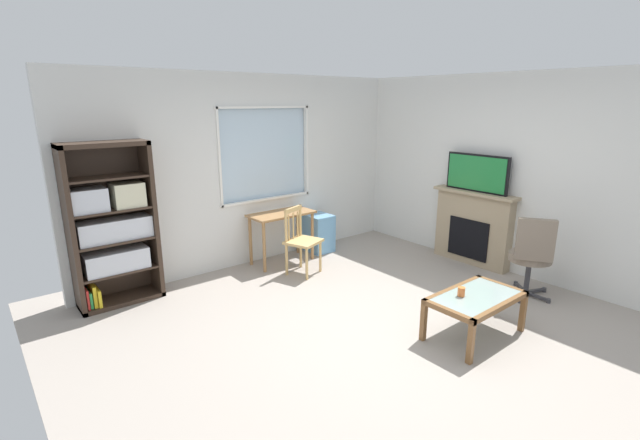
% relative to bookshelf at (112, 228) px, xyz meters
% --- Properties ---
extents(ground, '(5.93, 6.06, 0.02)m').
position_rel_bookshelf_xyz_m(ground, '(1.93, -2.29, -0.90)').
color(ground, '#9E9389').
extents(wall_back_with_window, '(4.93, 0.15, 2.62)m').
position_rel_bookshelf_xyz_m(wall_back_with_window, '(1.90, 0.24, 0.40)').
color(wall_back_with_window, silver).
rests_on(wall_back_with_window, ground).
extents(wall_right, '(0.12, 5.26, 2.62)m').
position_rel_bookshelf_xyz_m(wall_right, '(4.45, -2.29, 0.43)').
color(wall_right, silver).
rests_on(wall_right, ground).
extents(bookshelf, '(0.90, 0.38, 1.84)m').
position_rel_bookshelf_xyz_m(bookshelf, '(0.00, 0.00, 0.00)').
color(bookshelf, '#38281E').
rests_on(bookshelf, ground).
extents(desk_under_window, '(0.93, 0.46, 0.73)m').
position_rel_bookshelf_xyz_m(desk_under_window, '(2.21, -0.11, -0.28)').
color(desk_under_window, '#A37547').
rests_on(desk_under_window, ground).
extents(wooden_chair, '(0.53, 0.52, 0.90)m').
position_rel_bookshelf_xyz_m(wooden_chair, '(2.17, -0.63, -0.42)').
color(wooden_chair, tan).
rests_on(wooden_chair, ground).
extents(plastic_drawer_unit, '(0.35, 0.40, 0.57)m').
position_rel_bookshelf_xyz_m(plastic_drawer_unit, '(2.93, -0.06, -0.60)').
color(plastic_drawer_unit, '#72ADDB').
rests_on(plastic_drawer_unit, ground).
extents(fireplace, '(0.26, 1.21, 1.05)m').
position_rel_bookshelf_xyz_m(fireplace, '(4.30, -1.84, -0.36)').
color(fireplace, tan).
rests_on(fireplace, ground).
extents(tv, '(0.06, 0.91, 0.51)m').
position_rel_bookshelf_xyz_m(tv, '(4.28, -1.84, 0.42)').
color(tv, black).
rests_on(tv, fireplace).
extents(office_chair, '(0.61, 0.57, 1.00)m').
position_rel_bookshelf_xyz_m(office_chair, '(3.77, -2.94, -0.33)').
color(office_chair, '#7A6B5B').
rests_on(office_chair, ground).
extents(coffee_table, '(0.97, 0.57, 0.43)m').
position_rel_bookshelf_xyz_m(coffee_table, '(2.50, -3.04, -0.52)').
color(coffee_table, '#8C9E99').
rests_on(coffee_table, ground).
extents(sippy_cup, '(0.07, 0.07, 0.09)m').
position_rel_bookshelf_xyz_m(sippy_cup, '(2.37, -2.95, -0.41)').
color(sippy_cup, orange).
rests_on(sippy_cup, coffee_table).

